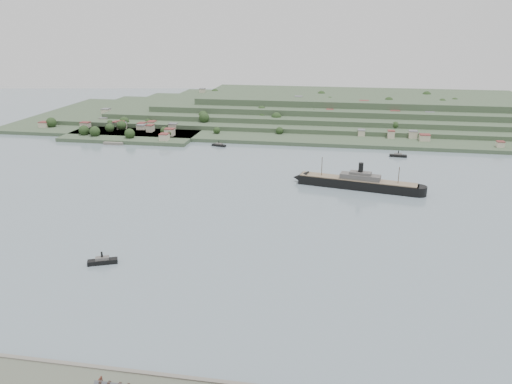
# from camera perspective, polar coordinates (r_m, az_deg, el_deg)

# --- Properties ---
(ground) EXTENTS (1400.00, 1400.00, 0.00)m
(ground) POSITION_cam_1_polar(r_m,az_deg,el_deg) (325.28, 1.92, -4.34)
(ground) COLOR slate
(ground) RESTS_ON ground
(far_peninsula) EXTENTS (760.00, 309.00, 30.00)m
(far_peninsula) POSITION_cam_1_polar(r_m,az_deg,el_deg) (699.03, 8.78, 9.16)
(far_peninsula) COLOR #32462E
(far_peninsula) RESTS_ON ground
(steamship) EXTENTS (107.28, 32.04, 25.93)m
(steamship) POSITION_cam_1_polar(r_m,az_deg,el_deg) (411.19, 11.14, 1.08)
(steamship) COLOR black
(steamship) RESTS_ON ground
(tugboat) EXTENTS (16.60, 10.26, 7.29)m
(tugboat) POSITION_cam_1_polar(r_m,az_deg,el_deg) (293.72, -17.14, -7.54)
(tugboat) COLOR black
(tugboat) RESTS_ON ground
(ferry_west) EXTENTS (16.43, 8.82, 5.94)m
(ferry_west) POSITION_cam_1_polar(r_m,az_deg,el_deg) (542.92, -4.26, 5.38)
(ferry_west) COLOR black
(ferry_west) RESTS_ON ground
(ferry_east) EXTENTS (17.06, 5.62, 6.31)m
(ferry_east) POSITION_cam_1_polar(r_m,az_deg,el_deg) (518.19, 15.94, 4.05)
(ferry_east) COLOR black
(ferry_east) RESTS_ON ground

